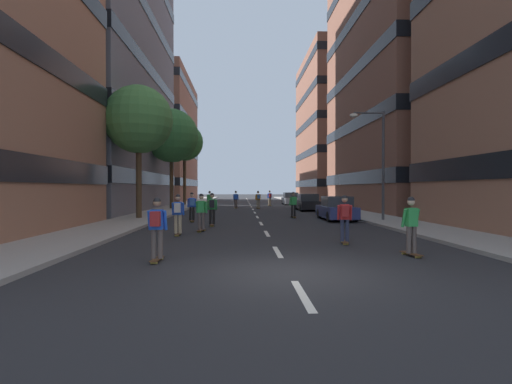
% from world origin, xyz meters
% --- Properties ---
extents(ground_plane, '(182.35, 182.35, 0.00)m').
position_xyz_m(ground_plane, '(0.00, 30.39, 0.00)').
color(ground_plane, '#28282B').
extents(sidewalk_left, '(3.14, 83.57, 0.14)m').
position_xyz_m(sidewalk_left, '(-7.70, 34.19, 0.07)').
color(sidewalk_left, '#9E9991').
rests_on(sidewalk_left, ground_plane).
extents(sidewalk_right, '(3.14, 83.57, 0.14)m').
position_xyz_m(sidewalk_right, '(7.70, 34.19, 0.07)').
color(sidewalk_right, '#9E9991').
rests_on(sidewalk_right, ground_plane).
extents(lane_markings, '(0.16, 72.20, 0.01)m').
position_xyz_m(lane_markings, '(0.00, 33.00, 0.00)').
color(lane_markings, silver).
rests_on(lane_markings, ground_plane).
extents(building_left_mid, '(12.72, 22.97, 34.11)m').
position_xyz_m(building_left_mid, '(-15.57, 26.80, 17.15)').
color(building_left_mid, slate).
rests_on(building_left_mid, ground_plane).
extents(building_left_far, '(12.72, 21.55, 19.58)m').
position_xyz_m(building_left_far, '(-15.57, 53.52, 9.88)').
color(building_left_far, brown).
rests_on(building_left_far, ground_plane).
extents(building_right_mid, '(12.72, 20.97, 34.33)m').
position_xyz_m(building_right_mid, '(15.57, 26.80, 17.26)').
color(building_right_mid, brown).
rests_on(building_right_mid, ground_plane).
extents(building_right_far, '(12.72, 20.50, 23.38)m').
position_xyz_m(building_right_far, '(15.57, 53.52, 11.78)').
color(building_right_far, brown).
rests_on(building_right_far, ground_plane).
extents(parked_car_near, '(1.82, 4.40, 1.52)m').
position_xyz_m(parked_car_near, '(4.93, 25.83, 0.70)').
color(parked_car_near, black).
rests_on(parked_car_near, ground_plane).
extents(parked_car_mid, '(1.82, 4.40, 1.52)m').
position_xyz_m(parked_car_mid, '(4.93, 15.23, 0.70)').
color(parked_car_mid, navy).
rests_on(parked_car_mid, ground_plane).
extents(parked_car_far, '(1.82, 4.40, 1.52)m').
position_xyz_m(parked_car_far, '(4.93, 37.98, 0.70)').
color(parked_car_far, '#B2B7BF').
rests_on(parked_car_far, ground_plane).
extents(street_tree_near, '(4.35, 4.35, 8.48)m').
position_xyz_m(street_tree_near, '(-7.70, 15.90, 6.41)').
color(street_tree_near, '#4C3823').
rests_on(street_tree_near, sidewalk_left).
extents(street_tree_mid, '(5.06, 5.06, 9.39)m').
position_xyz_m(street_tree_mid, '(-7.70, 27.74, 6.98)').
color(street_tree_mid, '#4C3823').
rests_on(street_tree_mid, sidewalk_left).
extents(street_tree_far, '(4.33, 4.33, 9.42)m').
position_xyz_m(street_tree_far, '(-7.70, 36.30, 7.36)').
color(street_tree_far, '#4C3823').
rests_on(street_tree_far, sidewalk_left).
extents(streetlamp_right, '(2.13, 0.30, 6.50)m').
position_xyz_m(streetlamp_right, '(7.02, 13.71, 4.14)').
color(streetlamp_right, '#3F3F44').
rests_on(streetlamp_right, sidewalk_right).
extents(skater_0, '(0.56, 0.92, 1.78)m').
position_xyz_m(skater_0, '(2.62, 4.69, 1.02)').
color(skater_0, brown).
rests_on(skater_0, ground_plane).
extents(skater_1, '(0.56, 0.92, 1.78)m').
position_xyz_m(skater_1, '(-3.01, 8.91, 0.98)').
color(skater_1, brown).
rests_on(skater_1, ground_plane).
extents(skater_2, '(0.54, 0.91, 1.78)m').
position_xyz_m(skater_2, '(-2.70, 11.56, 1.02)').
color(skater_2, brown).
rests_on(skater_2, ground_plane).
extents(skater_3, '(0.54, 0.91, 1.78)m').
position_xyz_m(skater_3, '(-3.48, 1.46, 1.02)').
color(skater_3, brown).
rests_on(skater_3, ground_plane).
extents(skater_4, '(0.54, 0.91, 1.78)m').
position_xyz_m(skater_4, '(-4.12, 27.79, 0.98)').
color(skater_4, brown).
rests_on(skater_4, ground_plane).
extents(skater_5, '(0.56, 0.92, 1.78)m').
position_xyz_m(skater_5, '(3.91, 2.06, 0.98)').
color(skater_5, brown).
rests_on(skater_5, ground_plane).
extents(skater_6, '(0.57, 0.92, 1.78)m').
position_xyz_m(skater_6, '(0.57, 29.39, 1.02)').
color(skater_6, brown).
rests_on(skater_6, ground_plane).
extents(skater_7, '(0.56, 0.92, 1.78)m').
position_xyz_m(skater_7, '(2.46, 17.31, 0.98)').
color(skater_7, brown).
rests_on(skater_7, ground_plane).
extents(skater_8, '(0.57, 0.92, 1.78)m').
position_xyz_m(skater_8, '(-4.11, 14.27, 1.02)').
color(skater_8, brown).
rests_on(skater_8, ground_plane).
extents(skater_9, '(0.54, 0.91, 1.78)m').
position_xyz_m(skater_9, '(-3.86, 7.44, 1.02)').
color(skater_9, brown).
rests_on(skater_9, ground_plane).
extents(skater_10, '(0.57, 0.92, 1.78)m').
position_xyz_m(skater_10, '(2.23, 35.92, 1.02)').
color(skater_10, brown).
rests_on(skater_10, ground_plane).
extents(skater_11, '(0.56, 0.92, 1.78)m').
position_xyz_m(skater_11, '(-1.66, 30.23, 0.98)').
color(skater_11, brown).
rests_on(skater_11, ground_plane).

